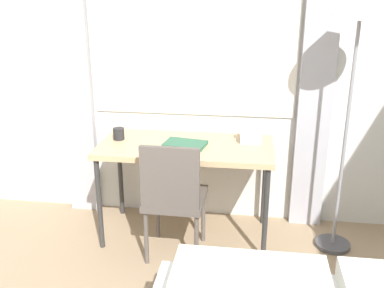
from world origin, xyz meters
name	(u,v)px	position (x,y,z in m)	size (l,w,h in m)	color
wall_back_with_window	(197,48)	(0.00, 2.63, 1.35)	(5.24, 0.13, 2.70)	silver
desk	(186,152)	(-0.03, 2.25, 0.66)	(1.23, 0.59, 0.72)	tan
desk_chair	(174,194)	(-0.07, 1.94, 0.48)	(0.41, 0.41, 0.85)	#59514C
standing_lamp	(360,21)	(1.04, 2.23, 1.59)	(0.37, 0.37, 1.82)	#4C4C51
telephone	(251,135)	(0.42, 2.40, 0.77)	(0.17, 0.17, 0.10)	silver
book	(185,144)	(-0.04, 2.23, 0.74)	(0.31, 0.23, 0.02)	#33664C
mug	(119,134)	(-0.54, 2.30, 0.77)	(0.08, 0.08, 0.08)	#262628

